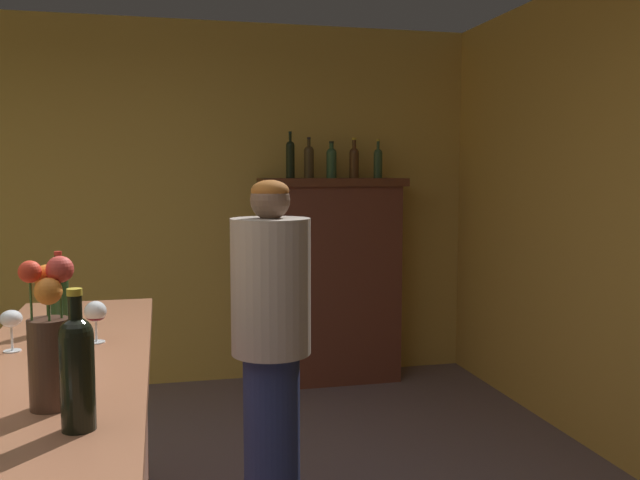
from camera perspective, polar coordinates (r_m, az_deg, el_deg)
The scene contains 13 objects.
wall_back at distance 5.26m, azimuth -19.14°, elevation 2.74°, with size 5.97×0.12×2.71m, color gold.
display_cabinet at distance 5.17m, azimuth 1.02°, elevation -3.04°, with size 1.09×0.38×1.55m.
wine_bottle_rose at distance 1.71m, azimuth -19.65°, elevation -9.95°, with size 0.08×0.08×0.34m.
wine_bottle_pinot at distance 2.82m, azimuth -20.96°, elevation -4.29°, with size 0.07×0.07×0.30m.
wine_glass_mid at distance 2.56m, azimuth -18.26°, elevation -5.85°, with size 0.08×0.08×0.15m.
wine_glass_rear at distance 2.53m, azimuth -24.43°, elevation -6.13°, with size 0.07×0.07×0.14m.
flower_arrangement at distance 1.88m, azimuth -21.70°, elevation -7.58°, with size 0.13×0.13×0.39m.
display_bottle_left at distance 5.04m, azimuth -2.50°, elevation 6.89°, with size 0.06×0.06×0.34m.
display_bottle_midleft at distance 5.07m, azimuth -0.93°, elevation 6.68°, with size 0.07×0.07×0.30m.
display_bottle_center at distance 5.11m, azimuth 0.96°, elevation 6.61°, with size 0.08×0.08×0.27m.
display_bottle_midright at distance 5.15m, azimuth 2.87°, elevation 6.64°, with size 0.07×0.07×0.30m.
display_bottle_right at distance 5.21m, azimuth 4.87°, elevation 6.54°, with size 0.07×0.07×0.29m.
bartender at distance 2.99m, azimuth -4.11°, elevation -8.63°, with size 0.34×0.34×1.56m.
Camera 1 is at (0.54, -2.12, 1.59)m, focal length 38.26 mm.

